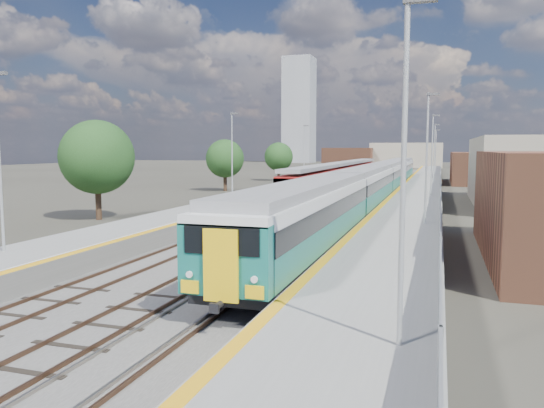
% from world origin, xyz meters
% --- Properties ---
extents(ground, '(320.00, 320.00, 0.00)m').
position_xyz_m(ground, '(0.00, 50.00, 0.00)').
color(ground, '#47443A').
rests_on(ground, ground).
extents(ballast_bed, '(10.50, 155.00, 0.06)m').
position_xyz_m(ballast_bed, '(-2.25, 52.50, 0.03)').
color(ballast_bed, '#565451').
rests_on(ballast_bed, ground).
extents(tracks, '(8.96, 160.00, 0.17)m').
position_xyz_m(tracks, '(-1.65, 54.18, 0.11)').
color(tracks, '#4C3323').
rests_on(tracks, ground).
extents(platform_right, '(4.70, 155.00, 8.52)m').
position_xyz_m(platform_right, '(5.28, 52.49, 0.54)').
color(platform_right, slate).
rests_on(platform_right, ground).
extents(platform_left, '(4.30, 155.00, 8.52)m').
position_xyz_m(platform_left, '(-9.05, 52.49, 0.52)').
color(platform_left, slate).
rests_on(platform_left, ground).
extents(buildings, '(72.00, 185.50, 40.00)m').
position_xyz_m(buildings, '(-18.12, 138.60, 10.70)').
color(buildings, brown).
rests_on(buildings, ground).
extents(green_train, '(2.88, 80.21, 3.17)m').
position_xyz_m(green_train, '(1.50, 44.12, 2.23)').
color(green_train, black).
rests_on(green_train, ground).
extents(red_train, '(2.69, 54.53, 3.39)m').
position_xyz_m(red_train, '(-5.50, 62.72, 2.00)').
color(red_train, black).
rests_on(red_train, ground).
extents(tree_a, '(5.53, 5.53, 7.50)m').
position_xyz_m(tree_a, '(-17.14, 24.23, 4.72)').
color(tree_a, '#382619').
rests_on(tree_a, ground).
extents(tree_b, '(4.82, 4.82, 6.53)m').
position_xyz_m(tree_b, '(-18.55, 52.37, 4.11)').
color(tree_b, '#382619').
rests_on(tree_b, ground).
extents(tree_c, '(4.73, 4.73, 6.40)m').
position_xyz_m(tree_c, '(-18.28, 74.86, 4.03)').
color(tree_c, '#382619').
rests_on(tree_c, ground).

